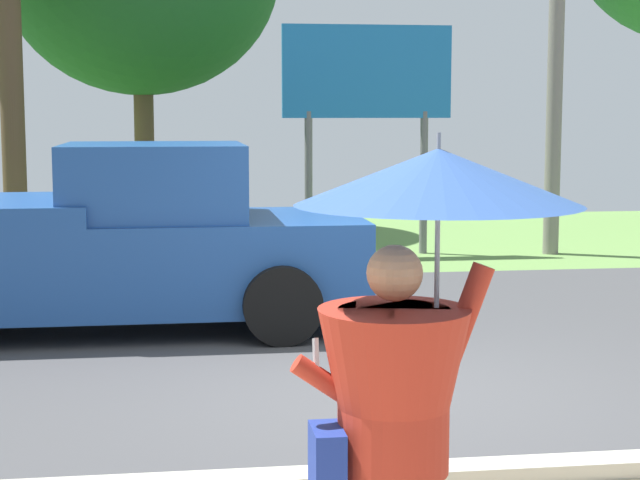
% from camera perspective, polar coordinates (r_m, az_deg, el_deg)
% --- Properties ---
extents(ground_plane, '(40.00, 22.00, 0.20)m').
position_cam_1_polar(ground_plane, '(11.20, 0.70, -4.59)').
color(ground_plane, '#424244').
extents(monk_pedestrian, '(1.13, 1.12, 2.13)m').
position_cam_1_polar(monk_pedestrian, '(4.15, 4.67, -7.78)').
color(monk_pedestrian, '#B22D1E').
rests_on(monk_pedestrian, ground_plane).
extents(pickup_truck, '(5.20, 2.28, 1.88)m').
position_cam_1_polar(pickup_truck, '(10.84, -11.46, -0.20)').
color(pickup_truck, '#1E478C').
rests_on(pickup_truck, ground_plane).
extents(roadside_billboard, '(2.60, 0.12, 3.50)m').
position_cam_1_polar(roadside_billboard, '(16.09, 2.58, 8.25)').
color(roadside_billboard, slate).
rests_on(roadside_billboard, ground_plane).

